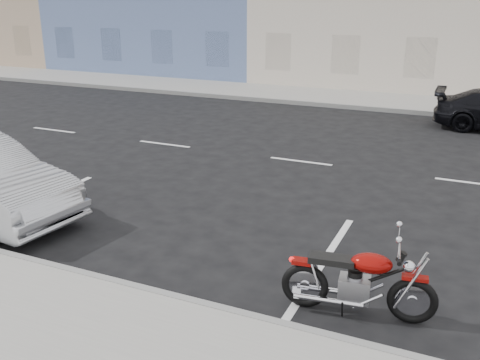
# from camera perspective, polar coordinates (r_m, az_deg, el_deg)

# --- Properties ---
(ground) EXTENTS (120.00, 120.00, 0.00)m
(ground) POSITION_cam_1_polar(r_m,az_deg,el_deg) (13.05, 14.88, 0.87)
(ground) COLOR black
(ground) RESTS_ON ground
(sidewalk_far) EXTENTS (80.00, 3.40, 0.15)m
(sidewalk_far) POSITION_cam_1_polar(r_m,az_deg,el_deg) (22.44, 6.17, 9.04)
(sidewalk_far) COLOR gray
(sidewalk_far) RESTS_ON ground
(curb_far) EXTENTS (80.00, 0.12, 0.16)m
(curb_far) POSITION_cam_1_polar(r_m,az_deg,el_deg) (20.86, 4.68, 8.34)
(curb_far) COLOR gray
(curb_far) RESTS_ON ground
(motorcycle) EXTENTS (1.98, 0.67, 0.99)m
(motorcycle) POSITION_cam_1_polar(r_m,az_deg,el_deg) (7.11, 18.22, -11.23)
(motorcycle) COLOR black
(motorcycle) RESTS_ON ground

